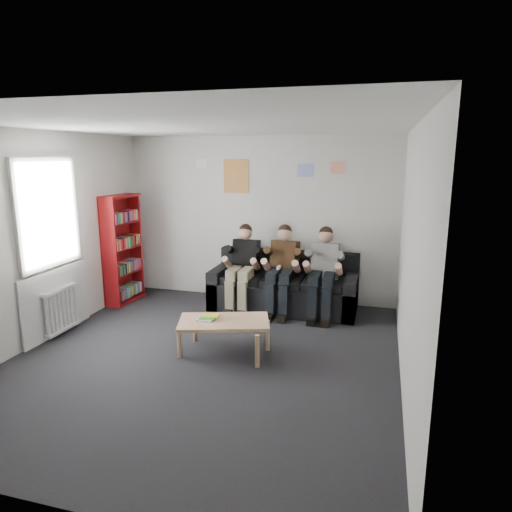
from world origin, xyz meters
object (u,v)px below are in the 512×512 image
Objects in this scene: bookshelf at (123,249)px; person_right at (323,273)px; coffee_table at (224,324)px; person_middle at (282,270)px; sofa at (284,289)px; person_left at (242,268)px.

person_right is at bearing 7.62° from bookshelf.
person_middle reaches higher than coffee_table.
coffee_table is at bearing -100.35° from sofa.
sofa is 1.68× the size of person_right.
bookshelf is 1.64× the size of coffee_table.
person_right is at bearing 9.18° from person_middle.
person_right is (3.25, 0.16, -0.21)m from bookshelf.
person_right is (0.63, -0.20, 0.36)m from sofa.
person_left is at bearing 9.44° from bookshelf.
bookshelf reaches higher than coffee_table.
person_middle is at bearing -90.00° from sofa.
bookshelf is 1.33× the size of person_left.
person_left is 0.99× the size of person_right.
bookshelf is 2.63m from person_middle.
person_middle is (0.63, -0.00, 0.01)m from person_left.
person_middle is at bearing -176.83° from person_right.
person_middle is at bearing 3.61° from person_left.
person_left is 1.26m from person_right.
bookshelf is 1.32× the size of person_right.
person_middle reaches higher than person_left.
bookshelf is at bearing -172.06° from sofa.
sofa is 0.75m from person_left.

